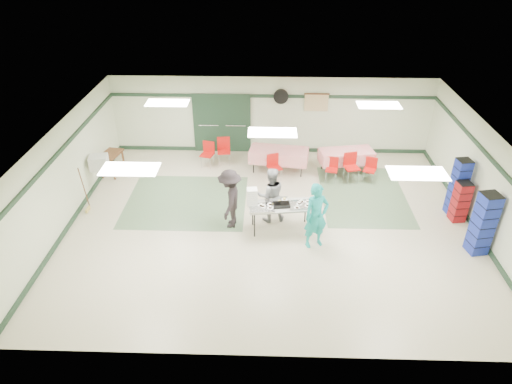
{
  "coord_description": "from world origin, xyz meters",
  "views": [
    {
      "loc": [
        -0.09,
        -10.37,
        7.21
      ],
      "look_at": [
        -0.4,
        -0.3,
        1.14
      ],
      "focal_mm": 32.0,
      "sensor_mm": 36.0,
      "label": 1
    }
  ],
  "objects_px": {
    "chair_d": "(274,164)",
    "dining_table_a": "(346,156)",
    "chair_loose_a": "(224,148)",
    "crate_stack_blue_b": "(483,224)",
    "chair_loose_b": "(208,151)",
    "serving_table": "(281,207)",
    "chair_c": "(370,167)",
    "office_printer": "(99,162)",
    "volunteer_grey": "(271,195)",
    "broom": "(84,188)",
    "crate_stack_red": "(460,202)",
    "chair_a": "(351,164)",
    "chair_b": "(332,167)",
    "crate_stack_blue_a": "(458,187)",
    "volunteer_teal": "(316,216)",
    "dining_table_b": "(279,155)",
    "volunteer_dark": "(230,199)",
    "printer_table": "(111,156)"
  },
  "relations": [
    {
      "from": "chair_b",
      "to": "printer_table",
      "type": "height_order",
      "value": "chair_b"
    },
    {
      "from": "volunteer_teal",
      "to": "chair_loose_a",
      "type": "distance_m",
      "value": 5.25
    },
    {
      "from": "volunteer_dark",
      "to": "crate_stack_blue_a",
      "type": "relative_size",
      "value": 0.99
    },
    {
      "from": "serving_table",
      "to": "volunteer_teal",
      "type": "xyz_separation_m",
      "value": [
        0.86,
        -0.65,
        0.17
      ]
    },
    {
      "from": "chair_a",
      "to": "dining_table_a",
      "type": "bearing_deg",
      "value": 82.19
    },
    {
      "from": "dining_table_b",
      "to": "crate_stack_blue_a",
      "type": "relative_size",
      "value": 1.17
    },
    {
      "from": "chair_d",
      "to": "dining_table_a",
      "type": "bearing_deg",
      "value": -8.55
    },
    {
      "from": "volunteer_grey",
      "to": "chair_c",
      "type": "bearing_deg",
      "value": -154.47
    },
    {
      "from": "chair_b",
      "to": "chair_loose_b",
      "type": "relative_size",
      "value": 0.91
    },
    {
      "from": "volunteer_grey",
      "to": "dining_table_a",
      "type": "height_order",
      "value": "volunteer_grey"
    },
    {
      "from": "dining_table_b",
      "to": "office_printer",
      "type": "relative_size",
      "value": 3.77
    },
    {
      "from": "chair_a",
      "to": "chair_b",
      "type": "bearing_deg",
      "value": 166.89
    },
    {
      "from": "chair_loose_b",
      "to": "crate_stack_blue_b",
      "type": "xyz_separation_m",
      "value": [
        7.26,
        -4.42,
        0.31
      ]
    },
    {
      "from": "office_printer",
      "to": "dining_table_b",
      "type": "bearing_deg",
      "value": 4.6
    },
    {
      "from": "crate_stack_blue_a",
      "to": "dining_table_a",
      "type": "bearing_deg",
      "value": 138.43
    },
    {
      "from": "volunteer_grey",
      "to": "printer_table",
      "type": "xyz_separation_m",
      "value": [
        -5.14,
        2.48,
        -0.16
      ]
    },
    {
      "from": "office_printer",
      "to": "chair_loose_a",
      "type": "bearing_deg",
      "value": 18.16
    },
    {
      "from": "chair_d",
      "to": "broom",
      "type": "xyz_separation_m",
      "value": [
        -5.31,
        -2.01,
        0.2
      ]
    },
    {
      "from": "chair_d",
      "to": "chair_loose_b",
      "type": "xyz_separation_m",
      "value": [
        -2.19,
        0.85,
        0.0
      ]
    },
    {
      "from": "chair_a",
      "to": "chair_loose_b",
      "type": "distance_m",
      "value": 4.7
    },
    {
      "from": "serving_table",
      "to": "dining_table_b",
      "type": "distance_m",
      "value": 3.34
    },
    {
      "from": "crate_stack_blue_a",
      "to": "volunteer_dark",
      "type": "bearing_deg",
      "value": -172.79
    },
    {
      "from": "serving_table",
      "to": "chair_a",
      "type": "distance_m",
      "value": 3.58
    },
    {
      "from": "serving_table",
      "to": "chair_b",
      "type": "height_order",
      "value": "chair_b"
    },
    {
      "from": "serving_table",
      "to": "chair_d",
      "type": "distance_m",
      "value": 2.78
    },
    {
      "from": "chair_loose_a",
      "to": "office_printer",
      "type": "distance_m",
      "value": 4.05
    },
    {
      "from": "dining_table_b",
      "to": "office_printer",
      "type": "xyz_separation_m",
      "value": [
        -5.39,
        -1.43,
        0.38
      ]
    },
    {
      "from": "chair_d",
      "to": "crate_stack_red",
      "type": "relative_size",
      "value": 0.72
    },
    {
      "from": "chair_loose_a",
      "to": "broom",
      "type": "bearing_deg",
      "value": -146.02
    },
    {
      "from": "dining_table_a",
      "to": "chair_d",
      "type": "height_order",
      "value": "chair_d"
    },
    {
      "from": "dining_table_b",
      "to": "chair_c",
      "type": "xyz_separation_m",
      "value": [
        2.89,
        -0.58,
        -0.09
      ]
    },
    {
      "from": "volunteer_teal",
      "to": "chair_b",
      "type": "distance_m",
      "value": 3.53
    },
    {
      "from": "chair_b",
      "to": "crate_stack_blue_a",
      "type": "bearing_deg",
      "value": -16.75
    },
    {
      "from": "crate_stack_blue_b",
      "to": "chair_b",
      "type": "bearing_deg",
      "value": 132.11
    },
    {
      "from": "serving_table",
      "to": "crate_stack_blue_b",
      "type": "distance_m",
      "value": 4.96
    },
    {
      "from": "crate_stack_blue_b",
      "to": "chair_loose_b",
      "type": "bearing_deg",
      "value": 148.65
    },
    {
      "from": "dining_table_b",
      "to": "broom",
      "type": "relative_size",
      "value": 1.41
    },
    {
      "from": "volunteer_dark",
      "to": "serving_table",
      "type": "bearing_deg",
      "value": 89.0
    },
    {
      "from": "chair_d",
      "to": "crate_stack_red",
      "type": "xyz_separation_m",
      "value": [
        5.07,
        -2.17,
        0.07
      ]
    },
    {
      "from": "dining_table_a",
      "to": "dining_table_b",
      "type": "height_order",
      "value": "same"
    },
    {
      "from": "chair_a",
      "to": "chair_c",
      "type": "distance_m",
      "value": 0.63
    },
    {
      "from": "dining_table_a",
      "to": "printer_table",
      "type": "xyz_separation_m",
      "value": [
        -7.59,
        -0.4,
        0.06
      ]
    },
    {
      "from": "chair_d",
      "to": "chair_loose_a",
      "type": "xyz_separation_m",
      "value": [
        -1.68,
        1.06,
        0.04
      ]
    },
    {
      "from": "volunteer_grey",
      "to": "office_printer",
      "type": "xyz_separation_m",
      "value": [
        -5.14,
        1.45,
        0.16
      ]
    },
    {
      "from": "chair_c",
      "to": "chair_loose_a",
      "type": "bearing_deg",
      "value": -169.94
    },
    {
      "from": "printer_table",
      "to": "crate_stack_blue_a",
      "type": "bearing_deg",
      "value": 0.01
    },
    {
      "from": "chair_c",
      "to": "crate_stack_blue_a",
      "type": "distance_m",
      "value": 2.74
    },
    {
      "from": "crate_stack_blue_a",
      "to": "crate_stack_blue_b",
      "type": "xyz_separation_m",
      "value": [
        0.0,
        -1.74,
        -0.01
      ]
    },
    {
      "from": "serving_table",
      "to": "volunteer_dark",
      "type": "xyz_separation_m",
      "value": [
        -1.34,
        0.15,
        0.13
      ]
    },
    {
      "from": "printer_table",
      "to": "dining_table_b",
      "type": "bearing_deg",
      "value": 15.25
    }
  ]
}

